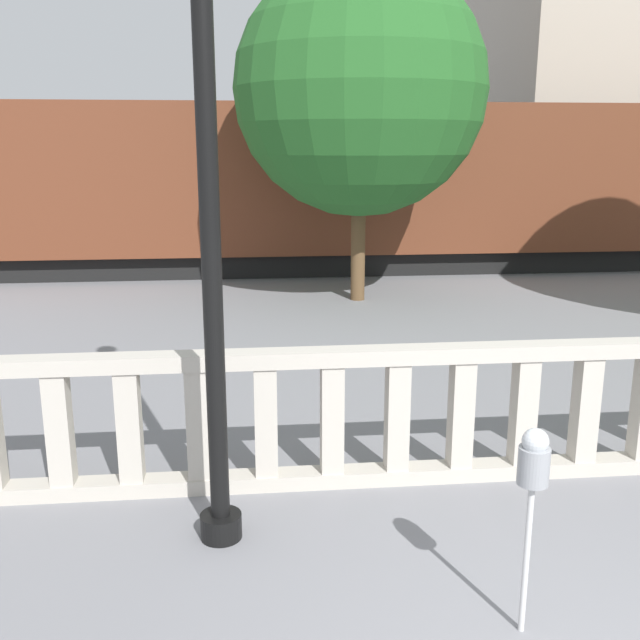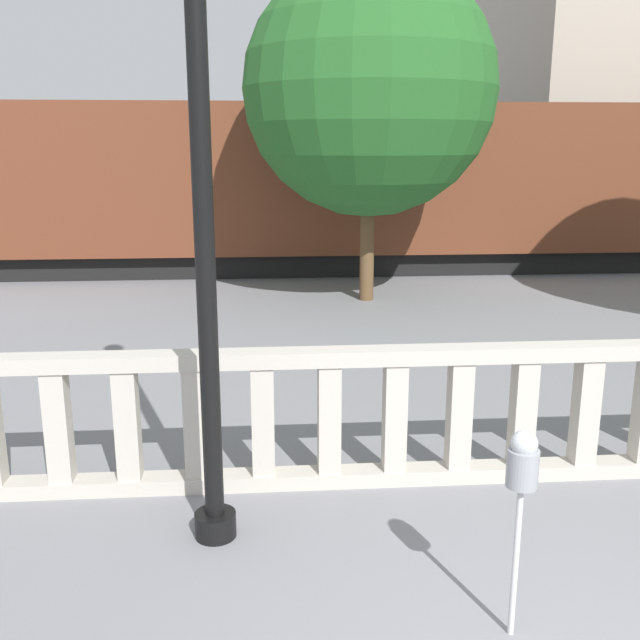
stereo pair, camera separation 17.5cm
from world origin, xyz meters
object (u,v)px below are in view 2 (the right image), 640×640
Objects in this scene: tree_right at (369,89)px; lamppost at (202,185)px; train_far at (410,180)px; parking_meter at (522,472)px; train_near at (487,185)px.

lamppost is at bearing -105.66° from tree_right.
lamppost is at bearing -105.36° from train_far.
parking_meter is 0.05× the size of train_near.
tree_right is at bearing -105.15° from train_far.
train_far is at bearing 90.71° from train_near.
train_near reaches higher than parking_meter.
train_far is at bearing 80.24° from parking_meter.
train_near reaches higher than train_far.
lamppost reaches higher than train_near.
lamppost is at bearing 145.87° from parking_meter.
train_near is (5.95, 12.32, -0.69)m from lamppost.
train_far is (-0.11, 8.93, -0.29)m from train_near.
parking_meter is 0.06× the size of train_far.
lamppost is at bearing -115.77° from train_near.
lamppost is 22.06m from train_far.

